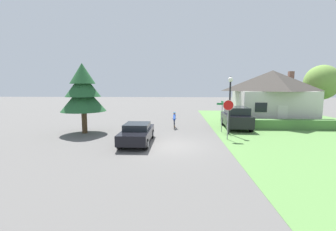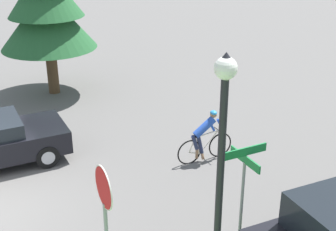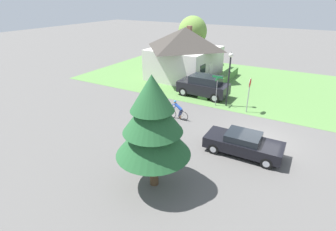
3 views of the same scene
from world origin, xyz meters
name	(u,v)px [view 1 (image 1 of 3)]	position (x,y,z in m)	size (l,w,h in m)	color
ground_plane	(168,146)	(0.00, 0.00, 0.00)	(140.00, 140.00, 0.00)	#5B5956
grass_verge_right	(317,135)	(11.68, 4.00, 0.01)	(16.00, 36.00, 0.01)	#568442
cottage_house	(271,95)	(10.65, 10.82, 2.87)	(8.08, 7.46, 5.53)	beige
hedge_row	(282,124)	(9.84, 6.15, 0.44)	(9.75, 0.90, 0.89)	#4C7A3D
sedan_left_lane	(137,133)	(-2.13, 0.60, 0.69)	(1.90, 4.45, 1.34)	black
cyclist	(174,121)	(0.24, 6.18, 0.71)	(0.44, 1.75, 1.49)	black
parked_suv_right	(236,118)	(5.85, 6.43, 0.99)	(2.21, 4.69, 1.98)	black
stop_sign	(228,112)	(4.15, 1.96, 2.03)	(0.75, 0.07, 2.84)	gray
street_lamp	(230,95)	(4.66, 3.82, 3.10)	(0.36, 0.36, 4.59)	black
street_name_sign	(222,111)	(4.23, 4.62, 1.82)	(0.90, 0.90, 2.61)	gray
conifer_tall_near	(83,91)	(-7.06, 3.67, 3.44)	(3.54, 3.54, 5.65)	#4C3823
deciduous_tree_right	(322,83)	(17.06, 12.88, 4.27)	(3.77, 3.77, 6.27)	#4C3823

